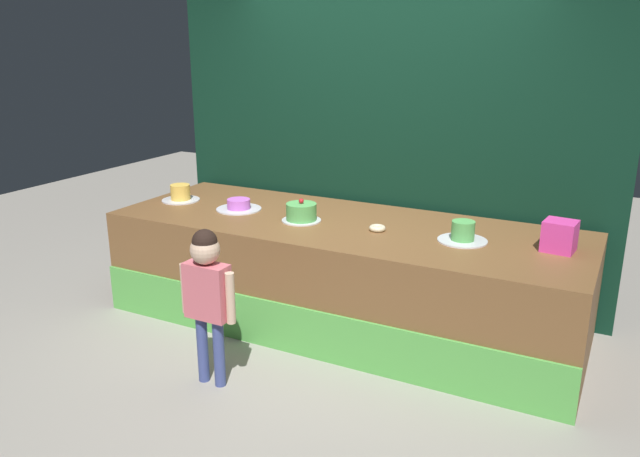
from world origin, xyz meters
TOP-DOWN VIEW (x-y plane):
  - ground_plane at (0.00, 0.00)m, footprint 12.00×12.00m
  - stage_platform at (0.00, 0.61)m, footprint 3.52×1.25m
  - curtain_backdrop at (0.00, 1.33)m, footprint 3.76×0.08m
  - child_figure at (-0.35, -0.58)m, footprint 0.39×0.18m
  - pink_box at (1.49, 0.68)m, footprint 0.21×0.20m
  - donut at (0.30, 0.54)m, footprint 0.12×0.12m
  - cake_far_left at (-1.49, 0.58)m, footprint 0.31×0.31m
  - cake_center_left at (-0.90, 0.57)m, footprint 0.36×0.36m
  - cake_center_right at (-0.30, 0.51)m, footprint 0.29×0.29m
  - cake_far_right at (0.90, 0.59)m, footprint 0.33×0.33m

SIDE VIEW (x-z plane):
  - ground_plane at x=0.00m, z-range 0.00..0.00m
  - stage_platform at x=0.00m, z-range 0.00..0.79m
  - child_figure at x=-0.35m, z-range 0.15..1.17m
  - donut at x=0.30m, z-range 0.80..0.83m
  - cake_center_left at x=-0.90m, z-range 0.79..0.87m
  - cake_far_right at x=0.90m, z-range 0.78..0.92m
  - cake_far_left at x=-1.49m, z-range 0.79..0.92m
  - cake_center_right at x=-0.30m, z-range 0.77..0.95m
  - pink_box at x=1.49m, z-range 0.80..1.00m
  - curtain_backdrop at x=0.00m, z-range 0.00..3.02m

